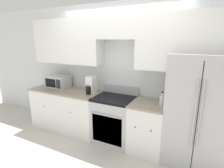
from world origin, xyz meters
TOP-DOWN VIEW (x-y plane):
  - ground_plane at (0.00, 0.00)m, footprint 12.00×12.00m
  - wall_back at (-0.00, 0.57)m, footprint 8.00×0.39m
  - lower_cabinets_left at (-1.10, 0.31)m, footprint 1.59×0.64m
  - lower_cabinets_right at (0.70, 0.31)m, footprint 0.60×0.64m
  - oven_range at (0.05, 0.31)m, footprint 0.73×0.65m
  - refrigerator at (1.43, 0.37)m, footprint 0.90×0.78m
  - microwave at (-1.39, 0.39)m, footprint 0.51×0.36m
  - bottle at (0.91, 0.29)m, footprint 0.08×0.08m
  - coffee_maker at (-0.48, 0.34)m, footprint 0.14×0.25m

SIDE VIEW (x-z plane):
  - ground_plane at x=0.00m, z-range 0.00..0.00m
  - lower_cabinets_left at x=-1.10m, z-range 0.00..0.89m
  - lower_cabinets_right at x=0.70m, z-range 0.00..0.89m
  - oven_range at x=0.05m, z-range -0.07..0.97m
  - refrigerator at x=1.43m, z-range 0.00..1.73m
  - bottle at x=0.91m, z-range 0.86..1.09m
  - microwave at x=-1.39m, z-range 0.89..1.16m
  - coffee_maker at x=-0.48m, z-range 0.88..1.21m
  - wall_back at x=0.00m, z-range 0.27..2.87m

